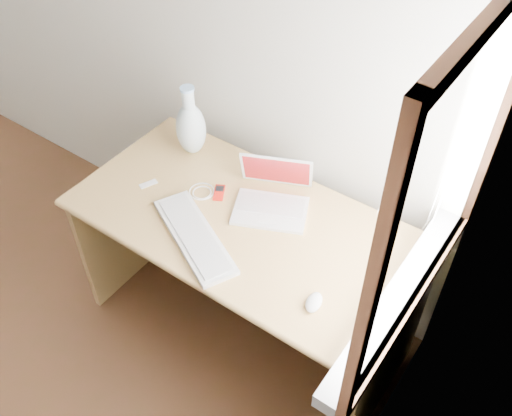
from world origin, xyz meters
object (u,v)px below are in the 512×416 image
Objects in this scene: desk at (257,243)px; vase at (191,127)px; laptop at (276,198)px; external_keyboard at (195,236)px.

desk is 0.57m from vase.
laptop reaches higher than desk.
vase is (-0.49, 0.08, 0.09)m from laptop.
vase is at bearing 146.91° from laptop.
laptop is 0.70× the size of external_keyboard.
vase reaches higher than desk.
vase is (-0.34, 0.40, 0.12)m from external_keyboard.
laptop is at bearing -8.99° from vase.
laptop is at bearing 41.95° from desk.
vase is (-0.44, 0.13, 0.35)m from desk.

